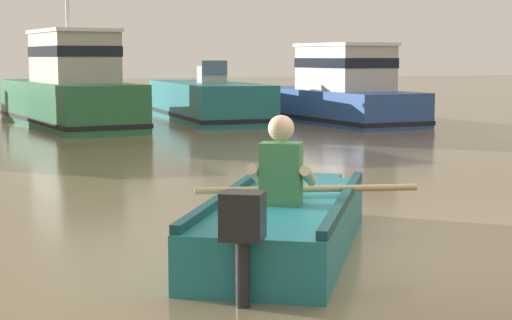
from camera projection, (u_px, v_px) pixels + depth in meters
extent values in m
plane|color=#7A6B4C|center=(417.00, 256.00, 7.18)|extent=(120.00, 120.00, 0.00)
cube|color=#1E727A|center=(284.00, 227.00, 7.30)|extent=(2.58, 3.21, 0.44)
cube|color=#1E727A|center=(311.00, 195.00, 8.98)|extent=(0.73, 0.66, 0.42)
cube|color=#103F43|center=(226.00, 196.00, 7.37)|extent=(1.68, 2.62, 0.08)
cube|color=#103F43|center=(344.00, 200.00, 7.17)|extent=(1.68, 2.62, 0.08)
cube|color=teal|center=(282.00, 208.00, 7.18)|extent=(1.01, 0.77, 0.06)
cylinder|color=black|center=(243.00, 267.00, 5.69)|extent=(0.14, 0.14, 0.54)
cube|color=black|center=(243.00, 216.00, 5.65)|extent=(0.36, 0.35, 0.32)
cube|color=#3F7F4C|center=(281.00, 174.00, 7.10)|extent=(0.40, 0.37, 0.52)
sphere|color=beige|center=(281.00, 128.00, 7.05)|extent=(0.22, 0.22, 0.22)
cylinder|color=beige|center=(256.00, 175.00, 7.19)|extent=(0.30, 0.41, 0.23)
cylinder|color=beige|center=(308.00, 176.00, 7.10)|extent=(0.30, 0.41, 0.23)
cylinder|color=tan|center=(307.00, 189.00, 7.58)|extent=(1.96, 0.54, 0.06)
cube|color=#287042|center=(68.00, 104.00, 20.62)|extent=(2.70, 6.46, 1.07)
cube|color=black|center=(68.00, 118.00, 20.66)|extent=(2.74, 6.51, 0.10)
cube|color=#B2ADA3|center=(74.00, 58.00, 19.99)|extent=(1.81, 2.80, 1.15)
cube|color=black|center=(73.00, 52.00, 19.97)|extent=(1.84, 2.84, 0.24)
cube|color=white|center=(73.00, 31.00, 19.91)|extent=(1.90, 2.94, 0.08)
cylinder|color=silver|center=(67.00, 3.00, 20.19)|extent=(0.10, 0.10, 3.72)
cube|color=#1E727A|center=(207.00, 101.00, 22.57)|extent=(2.14, 6.08, 1.00)
cube|color=black|center=(208.00, 114.00, 22.61)|extent=(2.18, 6.12, 0.10)
cube|color=#B2ADA3|center=(212.00, 74.00, 22.06)|extent=(0.69, 0.52, 0.44)
cube|color=slate|center=(215.00, 68.00, 21.80)|extent=(0.67, 0.07, 0.36)
cube|color=#2D519E|center=(333.00, 106.00, 21.97)|extent=(2.37, 6.12, 0.84)
cube|color=black|center=(333.00, 116.00, 22.01)|extent=(2.41, 6.16, 0.10)
cube|color=beige|center=(345.00, 68.00, 21.37)|extent=(1.68, 2.62, 1.09)
cube|color=black|center=(345.00, 63.00, 21.36)|extent=(1.71, 2.65, 0.24)
cube|color=white|center=(345.00, 45.00, 21.30)|extent=(1.76, 2.75, 0.08)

